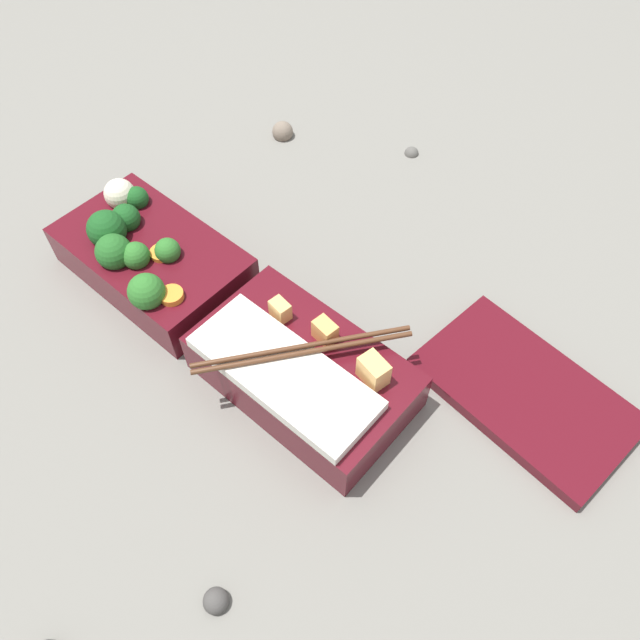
# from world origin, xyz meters

# --- Properties ---
(ground_plane) EXTENTS (3.00, 3.00, 0.00)m
(ground_plane) POSITION_xyz_m (0.00, 0.00, 0.00)
(ground_plane) COLOR slate
(bento_tray_vegetable) EXTENTS (0.21, 0.13, 0.08)m
(bento_tray_vegetable) POSITION_xyz_m (-0.12, -0.01, 0.03)
(bento_tray_vegetable) COLOR #510F19
(bento_tray_vegetable) RESTS_ON ground_plane
(bento_tray_rice) EXTENTS (0.21, 0.17, 0.08)m
(bento_tray_rice) POSITION_xyz_m (0.11, -0.01, 0.03)
(bento_tray_rice) COLOR #510F19
(bento_tray_rice) RESTS_ON ground_plane
(bento_lid) EXTENTS (0.22, 0.15, 0.01)m
(bento_lid) POSITION_xyz_m (0.29, 0.13, 0.01)
(bento_lid) COLOR #510F19
(bento_lid) RESTS_ON ground_plane
(pebble_0) EXTENTS (0.03, 0.03, 0.03)m
(pebble_0) POSITION_xyz_m (-0.18, 0.27, 0.01)
(pebble_0) COLOR #7A6B5B
(pebble_0) RESTS_ON ground_plane
(pebble_1) EXTENTS (0.02, 0.02, 0.02)m
(pebble_1) POSITION_xyz_m (0.20, -0.21, 0.01)
(pebble_1) COLOR #474442
(pebble_1) RESTS_ON ground_plane
(pebble_3) EXTENTS (0.02, 0.02, 0.02)m
(pebble_3) POSITION_xyz_m (-0.02, 0.36, 0.00)
(pebble_3) COLOR #595651
(pebble_3) RESTS_ON ground_plane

